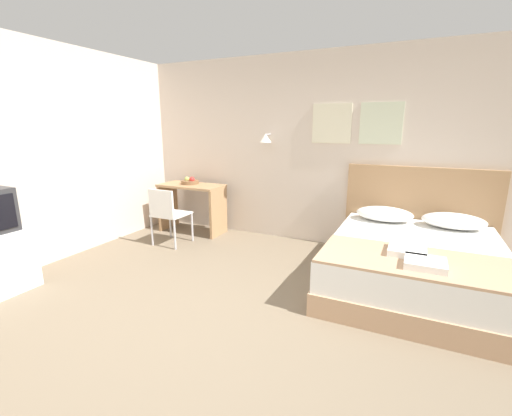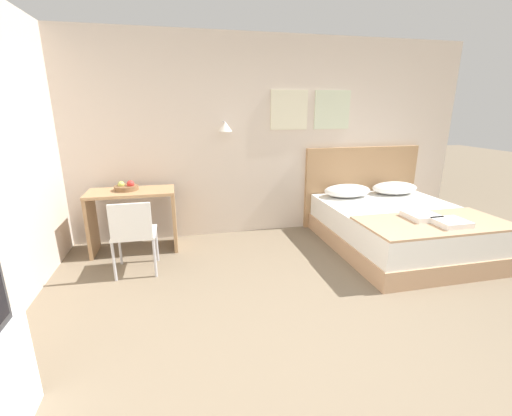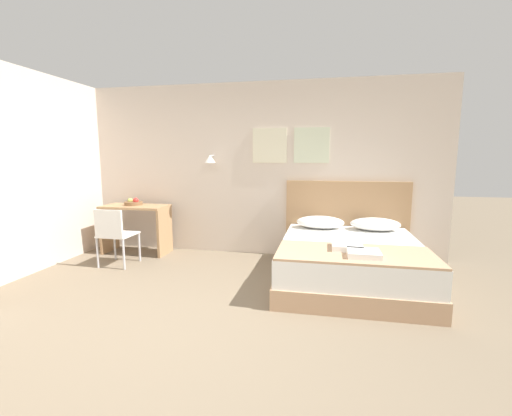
{
  "view_description": "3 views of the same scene",
  "coord_description": "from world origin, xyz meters",
  "px_view_note": "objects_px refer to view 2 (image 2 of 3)",
  "views": [
    {
      "loc": [
        1.46,
        -2.01,
        1.67
      ],
      "look_at": [
        -0.19,
        1.47,
        0.74
      ],
      "focal_mm": 24.0,
      "sensor_mm": 36.0,
      "label": 1
    },
    {
      "loc": [
        -1.17,
        -1.9,
        1.74
      ],
      "look_at": [
        -0.38,
        1.54,
        0.69
      ],
      "focal_mm": 24.0,
      "sensor_mm": 36.0,
      "label": 2
    },
    {
      "loc": [
        1.19,
        -2.51,
        1.53
      ],
      "look_at": [
        0.32,
        1.78,
        0.87
      ],
      "focal_mm": 24.0,
      "sensor_mm": 36.0,
      "label": 3
    }
  ],
  "objects_px": {
    "folded_towel_mid_bed": "(451,223)",
    "desk": "(133,210)",
    "bed": "(400,229)",
    "pillow_right": "(394,188)",
    "headboard": "(361,186)",
    "fruit_bowl": "(126,187)",
    "desk_chair": "(133,231)",
    "folded_towel_near_foot": "(421,216)",
    "pillow_left": "(347,191)",
    "throw_blanket": "(435,223)"
  },
  "relations": [
    {
      "from": "folded_towel_mid_bed",
      "to": "desk",
      "type": "bearing_deg",
      "value": 157.22
    },
    {
      "from": "bed",
      "to": "pillow_right",
      "type": "bearing_deg",
      "value": 62.6
    },
    {
      "from": "headboard",
      "to": "desk",
      "type": "relative_size",
      "value": 1.76
    },
    {
      "from": "folded_towel_mid_bed",
      "to": "fruit_bowl",
      "type": "distance_m",
      "value": 3.69
    },
    {
      "from": "desk",
      "to": "desk_chair",
      "type": "height_order",
      "value": "desk_chair"
    },
    {
      "from": "pillow_right",
      "to": "fruit_bowl",
      "type": "bearing_deg",
      "value": 179.9
    },
    {
      "from": "folded_towel_mid_bed",
      "to": "pillow_right",
      "type": "bearing_deg",
      "value": 78.16
    },
    {
      "from": "desk_chair",
      "to": "folded_towel_near_foot",
      "type": "bearing_deg",
      "value": -7.83
    },
    {
      "from": "pillow_right",
      "to": "desk_chair",
      "type": "relative_size",
      "value": 0.82
    },
    {
      "from": "bed",
      "to": "headboard",
      "type": "xyz_separation_m",
      "value": [
        0.0,
        1.01,
        0.33
      ]
    },
    {
      "from": "pillow_right",
      "to": "folded_towel_mid_bed",
      "type": "distance_m",
      "value": 1.47
    },
    {
      "from": "headboard",
      "to": "desk",
      "type": "height_order",
      "value": "headboard"
    },
    {
      "from": "headboard",
      "to": "desk_chair",
      "type": "height_order",
      "value": "headboard"
    },
    {
      "from": "headboard",
      "to": "folded_towel_mid_bed",
      "type": "relative_size",
      "value": 5.59
    },
    {
      "from": "pillow_right",
      "to": "folded_towel_near_foot",
      "type": "xyz_separation_m",
      "value": [
        -0.45,
        -1.16,
        -0.03
      ]
    },
    {
      "from": "fruit_bowl",
      "to": "desk",
      "type": "bearing_deg",
      "value": -37.92
    },
    {
      "from": "folded_towel_mid_bed",
      "to": "fruit_bowl",
      "type": "height_order",
      "value": "fruit_bowl"
    },
    {
      "from": "pillow_left",
      "to": "desk",
      "type": "height_order",
      "value": "desk"
    },
    {
      "from": "bed",
      "to": "fruit_bowl",
      "type": "xyz_separation_m",
      "value": [
        -3.31,
        0.73,
        0.55
      ]
    },
    {
      "from": "bed",
      "to": "desk",
      "type": "height_order",
      "value": "desk"
    },
    {
      "from": "desk",
      "to": "bed",
      "type": "bearing_deg",
      "value": -12.0
    },
    {
      "from": "bed",
      "to": "pillow_left",
      "type": "bearing_deg",
      "value": 117.4
    },
    {
      "from": "bed",
      "to": "headboard",
      "type": "distance_m",
      "value": 1.07
    },
    {
      "from": "pillow_left",
      "to": "throw_blanket",
      "type": "distance_m",
      "value": 1.35
    },
    {
      "from": "bed",
      "to": "folded_towel_near_foot",
      "type": "relative_size",
      "value": 5.71
    },
    {
      "from": "folded_towel_mid_bed",
      "to": "desk_chair",
      "type": "relative_size",
      "value": 0.39
    },
    {
      "from": "throw_blanket",
      "to": "folded_towel_near_foot",
      "type": "distance_m",
      "value": 0.16
    },
    {
      "from": "pillow_right",
      "to": "fruit_bowl",
      "type": "relative_size",
      "value": 2.42
    },
    {
      "from": "bed",
      "to": "fruit_bowl",
      "type": "bearing_deg",
      "value": 167.53
    },
    {
      "from": "folded_towel_near_foot",
      "to": "headboard",
      "type": "bearing_deg",
      "value": 87.21
    },
    {
      "from": "bed",
      "to": "throw_blanket",
      "type": "bearing_deg",
      "value": -90.0
    },
    {
      "from": "bed",
      "to": "desk",
      "type": "xyz_separation_m",
      "value": [
        -3.26,
        0.69,
        0.26
      ]
    },
    {
      "from": "folded_towel_mid_bed",
      "to": "pillow_left",
      "type": "bearing_deg",
      "value": 107.49
    },
    {
      "from": "headboard",
      "to": "pillow_right",
      "type": "height_order",
      "value": "headboard"
    },
    {
      "from": "pillow_left",
      "to": "throw_blanket",
      "type": "bearing_deg",
      "value": -73.81
    },
    {
      "from": "pillow_left",
      "to": "throw_blanket",
      "type": "height_order",
      "value": "pillow_left"
    },
    {
      "from": "desk",
      "to": "throw_blanket",
      "type": "bearing_deg",
      "value": -21.17
    },
    {
      "from": "folded_towel_near_foot",
      "to": "bed",
      "type": "bearing_deg",
      "value": 80.74
    },
    {
      "from": "pillow_right",
      "to": "desk",
      "type": "xyz_separation_m",
      "value": [
        -3.64,
        -0.03,
        -0.08
      ]
    },
    {
      "from": "pillow_left",
      "to": "folded_towel_mid_bed",
      "type": "distance_m",
      "value": 1.5
    },
    {
      "from": "headboard",
      "to": "pillow_right",
      "type": "bearing_deg",
      "value": -37.44
    },
    {
      "from": "pillow_left",
      "to": "desk_chair",
      "type": "xyz_separation_m",
      "value": [
        -2.81,
        -0.73,
        -0.11
      ]
    },
    {
      "from": "bed",
      "to": "desk_chair",
      "type": "relative_size",
      "value": 2.39
    },
    {
      "from": "headboard",
      "to": "desk_chair",
      "type": "distance_m",
      "value": 3.35
    },
    {
      "from": "headboard",
      "to": "folded_towel_mid_bed",
      "type": "distance_m",
      "value": 1.72
    },
    {
      "from": "pillow_right",
      "to": "desk",
      "type": "bearing_deg",
      "value": -179.48
    },
    {
      "from": "throw_blanket",
      "to": "folded_towel_mid_bed",
      "type": "distance_m",
      "value": 0.16
    },
    {
      "from": "throw_blanket",
      "to": "folded_towel_mid_bed",
      "type": "relative_size",
      "value": 5.06
    },
    {
      "from": "bed",
      "to": "headboard",
      "type": "height_order",
      "value": "headboard"
    },
    {
      "from": "pillow_right",
      "to": "fruit_bowl",
      "type": "xyz_separation_m",
      "value": [
        -3.69,
        0.01,
        0.2
      ]
    }
  ]
}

